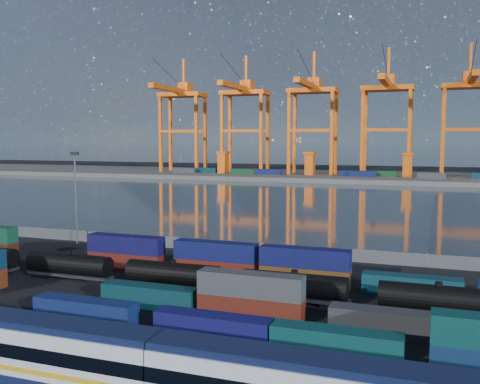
% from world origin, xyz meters
% --- Properties ---
extents(ground, '(700.00, 700.00, 0.00)m').
position_xyz_m(ground, '(0.00, 0.00, 0.00)').
color(ground, black).
rests_on(ground, ground).
extents(harbor_water, '(700.00, 700.00, 0.00)m').
position_xyz_m(harbor_water, '(0.00, 105.00, 0.01)').
color(harbor_water, '#323F49').
rests_on(harbor_water, ground).
extents(far_quay, '(700.00, 70.00, 2.00)m').
position_xyz_m(far_quay, '(0.00, 210.00, 1.00)').
color(far_quay, '#514F4C').
rests_on(far_quay, ground).
extents(distant_mountains, '(2470.00, 1100.00, 520.00)m').
position_xyz_m(distant_mountains, '(63.02, 1600.00, 220.29)').
color(distant_mountains, '#1E2630').
rests_on(distant_mountains, ground).
extents(passenger_train, '(78.09, 3.22, 5.53)m').
position_xyz_m(passenger_train, '(-0.17, -22.91, 2.78)').
color(passenger_train, silver).
rests_on(passenger_train, ground).
extents(container_row_south, '(139.19, 2.31, 4.91)m').
position_xyz_m(container_row_south, '(8.69, -9.18, 2.05)').
color(container_row_south, '#3B3D40').
rests_on(container_row_south, ground).
extents(container_row_mid, '(140.72, 2.29, 4.89)m').
position_xyz_m(container_row_mid, '(0.01, -2.26, 1.63)').
color(container_row_mid, '#36373A').
rests_on(container_row_mid, ground).
extents(container_row_north, '(140.76, 2.35, 5.01)m').
position_xyz_m(container_row_north, '(-2.99, 11.88, 2.09)').
color(container_row_north, navy).
rests_on(container_row_north, ground).
extents(tanker_string, '(136.64, 2.72, 3.89)m').
position_xyz_m(tanker_string, '(0.26, 4.53, 1.95)').
color(tanker_string, black).
rests_on(tanker_string, ground).
extents(waterfront_fence, '(160.12, 0.12, 2.20)m').
position_xyz_m(waterfront_fence, '(-0.00, 28.00, 1.00)').
color(waterfront_fence, '#595B5E').
rests_on(waterfront_fence, ground).
extents(yard_light_mast, '(1.60, 0.40, 16.60)m').
position_xyz_m(yard_light_mast, '(-30.00, 26.00, 9.30)').
color(yard_light_mast, slate).
rests_on(yard_light_mast, ground).
extents(gantry_cranes, '(198.62, 45.35, 61.42)m').
position_xyz_m(gantry_cranes, '(-7.50, 203.37, 37.65)').
color(gantry_cranes, orange).
rests_on(gantry_cranes, ground).
extents(quay_containers, '(172.58, 10.99, 2.60)m').
position_xyz_m(quay_containers, '(-11.00, 195.46, 3.30)').
color(quay_containers, navy).
rests_on(quay_containers, far_quay).
extents(straddle_carriers, '(140.00, 7.00, 11.10)m').
position_xyz_m(straddle_carriers, '(-2.50, 200.00, 7.82)').
color(straddle_carriers, orange).
rests_on(straddle_carriers, far_quay).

